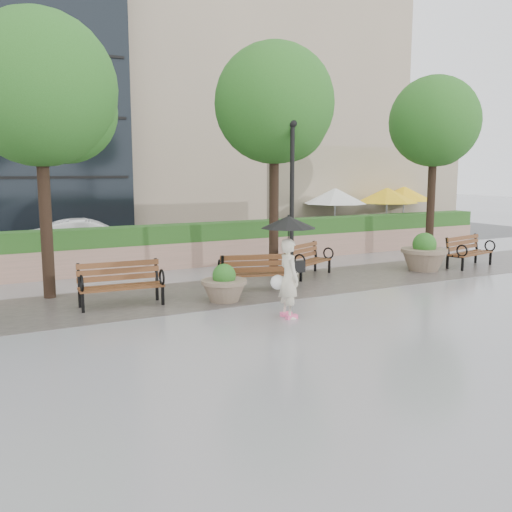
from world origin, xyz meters
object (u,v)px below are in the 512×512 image
bench_1 (121,294)px  lamppost (292,211)px  bench_3 (308,267)px  car_right (88,238)px  planter_left (224,287)px  planter_right (424,256)px  pedestrian (288,256)px  bench_4 (469,258)px  bench_2 (255,280)px

bench_1 → lamppost: bearing=11.0°
bench_3 → car_right: (-4.76, 6.70, 0.39)m
planter_left → planter_right: size_ratio=0.77×
planter_right → pedestrian: (-6.52, -2.80, 0.82)m
car_right → planter_right: bearing=-121.1°
bench_4 → planter_left: size_ratio=1.80×
bench_1 → planter_left: (2.23, -0.63, 0.05)m
bench_3 → car_right: size_ratio=0.45×
bench_2 → lamppost: (1.44, 0.62, 1.64)m
bench_1 → lamppost: size_ratio=0.43×
bench_2 → planter_right: bearing=-160.7°
bench_4 → lamppost: (-6.23, 0.55, 1.64)m
bench_3 → lamppost: 1.94m
bench_1 → bench_2: bench_1 is taller
bench_4 → planter_left: (-8.80, -0.67, 0.06)m
pedestrian → bench_1: bearing=52.0°
bench_4 → planter_left: bearing=171.9°
bench_3 → planter_left: bench_3 is taller
bench_3 → pedestrian: pedestrian is taller
bench_3 → pedestrian: 4.76m
bench_3 → lamppost: lamppost is taller
bench_2 → planter_left: bench_2 is taller
car_right → pedestrian: 10.53m
bench_2 → planter_left: (-1.14, -0.60, 0.06)m
bench_3 → planter_right: size_ratio=1.32×
bench_3 → car_right: 8.23m
bench_4 → planter_right: bearing=160.6°
bench_1 → bench_4: size_ratio=0.99×
bench_1 → planter_left: bearing=-11.9°
bench_1 → car_right: size_ratio=0.47×
bench_3 → planter_right: planter_right is taller
car_right → lamppost: bearing=-140.8°
bench_1 → planter_right: (9.32, 0.25, 0.16)m
lamppost → pedestrian: bearing=-122.6°
planter_right → lamppost: lamppost is taller
planter_right → car_right: bearing=138.0°
bench_2 → planter_right: planter_right is taller
bench_4 → pedestrian: (-8.24, -2.59, 0.99)m
bench_4 → bench_1: bearing=167.7°
bench_4 → car_right: bearing=130.0°
bench_3 → lamppost: bearing=-176.4°
planter_right → car_right: 11.29m
planter_right → car_right: (-8.39, 7.55, 0.21)m
planter_left → lamppost: bearing=25.4°
planter_right → lamppost: size_ratio=0.32×
planter_left → pedestrian: 2.21m
bench_3 → planter_left: 3.87m
bench_3 → pedestrian: size_ratio=0.87×
bench_4 → planter_right: planter_right is taller
bench_4 → lamppost: size_ratio=0.44×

